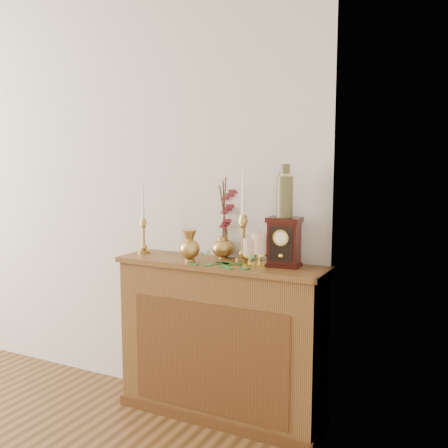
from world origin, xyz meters
The scene contains 10 objects.
console_shelf centered at (1.40, 2.10, 0.44)m, with size 1.24×0.34×0.93m.
candlestick_left centered at (0.86, 2.11, 1.08)m, with size 0.07×0.07×0.44m.
candlestick_center centered at (1.51, 2.16, 1.11)m, with size 0.09×0.09×0.55m.
bud_vase centered at (1.26, 2.00, 1.02)m, with size 0.11×0.11×0.18m.
ginger_jar centered at (1.38, 2.23, 1.15)m, with size 0.19×0.21×0.48m.
pillar_candle_left centered at (1.64, 2.09, 1.03)m, with size 0.10×0.10×0.19m.
pillar_candle_right centered at (1.59, 2.07, 1.01)m, with size 0.08×0.08×0.16m.
ivy_garland centered at (1.48, 2.03, 0.94)m, with size 0.46×0.19×0.08m.
mantel_clock centered at (1.77, 2.13, 1.06)m, with size 0.19×0.14×0.27m.
ceramic_vase centered at (1.77, 2.14, 1.33)m, with size 0.09×0.09×0.29m.
Camera 1 is at (2.75, -0.50, 1.53)m, focal length 42.00 mm.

